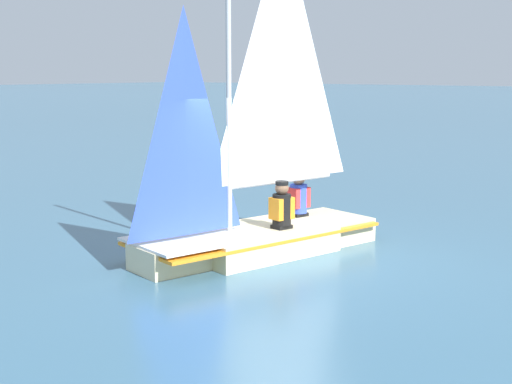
% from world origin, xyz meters
% --- Properties ---
extents(ground_plane, '(260.00, 260.00, 0.00)m').
position_xyz_m(ground_plane, '(0.00, 0.00, 0.00)').
color(ground_plane, '#38607A').
extents(sailboat_main, '(4.43, 2.43, 5.37)m').
position_xyz_m(sailboat_main, '(-0.02, 0.00, 0.76)').
color(sailboat_main, beige).
rests_on(sailboat_main, ground_plane).
extents(sailor_helm, '(0.39, 0.36, 1.16)m').
position_xyz_m(sailor_helm, '(-0.28, 0.31, 0.63)').
color(sailor_helm, black).
rests_on(sailor_helm, ground_plane).
extents(sailor_crew, '(0.39, 0.36, 1.16)m').
position_xyz_m(sailor_crew, '(-1.26, -0.05, 0.63)').
color(sailor_crew, black).
rests_on(sailor_crew, ground_plane).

